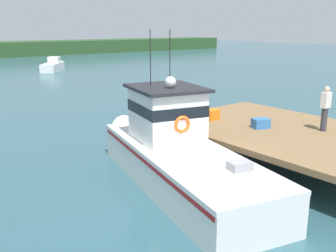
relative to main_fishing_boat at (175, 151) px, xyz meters
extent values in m
plane|color=#2D5660|center=(-0.33, -0.98, -1.01)|extent=(200.00, 200.00, 0.00)
cylinder|color=#4C3D2D|center=(1.87, 3.12, -0.51)|extent=(0.36, 0.36, 1.00)
cylinder|color=#4C3D2D|center=(7.07, 3.12, -0.51)|extent=(0.36, 0.36, 1.00)
cube|color=olive|center=(4.47, -0.98, 0.09)|extent=(6.00, 9.00, 0.20)
cube|color=white|center=(-0.13, -0.55, -0.46)|extent=(4.31, 8.36, 1.10)
cone|color=white|center=(1.02, 4.21, -0.46)|extent=(1.49, 2.01, 1.10)
cube|color=#A31919|center=(-0.13, -0.55, -0.01)|extent=(4.29, 8.21, 0.12)
cube|color=white|center=(-0.13, -0.55, 0.15)|extent=(4.35, 8.37, 0.12)
cube|color=silver|center=(0.15, 0.62, 0.99)|extent=(2.36, 2.58, 1.80)
cube|color=black|center=(0.15, 0.62, 1.31)|extent=(2.39, 2.61, 0.36)
cube|color=#232328|center=(0.15, 0.62, 1.94)|extent=(2.67, 2.93, 0.10)
sphere|color=white|center=(0.08, 0.33, 2.17)|extent=(0.36, 0.36, 0.36)
cylinder|color=black|center=(-0.07, 1.19, 2.89)|extent=(0.03, 0.03, 1.80)
cylinder|color=black|center=(0.61, 1.02, 2.89)|extent=(0.03, 0.03, 1.80)
cube|color=#939399|center=(-0.11, -2.82, 0.27)|extent=(0.69, 0.57, 0.36)
torus|color=orange|center=(-1.18, -3.18, 0.15)|extent=(0.68, 0.68, 0.12)
torus|color=#EA5119|center=(-0.12, -0.49, 0.99)|extent=(0.55, 0.22, 0.54)
cube|color=orange|center=(3.39, 1.80, 0.40)|extent=(0.64, 0.49, 0.41)
cube|color=#3370B2|center=(3.89, -0.31, 0.37)|extent=(0.72, 0.63, 0.36)
cylinder|color=#383842|center=(5.33, -2.00, 0.62)|extent=(0.22, 0.22, 0.86)
cube|color=white|center=(5.33, -2.00, 1.33)|extent=(0.36, 0.22, 0.56)
sphere|color=beige|center=(5.33, -2.00, 1.72)|extent=(0.20, 0.20, 0.20)
cube|color=white|center=(9.71, 33.88, -0.57)|extent=(4.16, 4.74, 0.87)
cone|color=white|center=(11.55, 36.26, -0.57)|extent=(1.43, 1.49, 0.87)
cube|color=silver|center=(10.22, 34.55, 0.20)|extent=(1.71, 1.70, 0.66)
camera|label=1|loc=(-7.49, -9.11, 3.86)|focal=41.25mm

